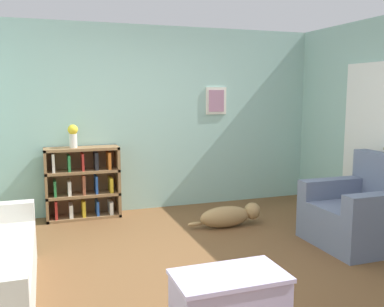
{
  "coord_description": "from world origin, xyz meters",
  "views": [
    {
      "loc": [
        -1.43,
        -3.73,
        1.68
      ],
      "look_at": [
        0.0,
        0.4,
        1.05
      ],
      "focal_mm": 40.0,
      "sensor_mm": 36.0,
      "label": 1
    }
  ],
  "objects": [
    {
      "name": "vase",
      "position": [
        -1.08,
        2.02,
        1.13
      ],
      "size": [
        0.13,
        0.13,
        0.3
      ],
      "color": "silver",
      "rests_on": "bookshelf"
    },
    {
      "name": "wall_back",
      "position": [
        0.0,
        2.25,
        1.3
      ],
      "size": [
        5.6,
        0.13,
        2.6
      ],
      "color": "#93BCB2",
      "rests_on": "ground_plane"
    },
    {
      "name": "recliner_chair",
      "position": [
        1.86,
        -0.01,
        0.35
      ],
      "size": [
        0.95,
        0.96,
        0.99
      ],
      "color": "slate",
      "rests_on": "ground_plane"
    },
    {
      "name": "bookshelf",
      "position": [
        -0.98,
        2.04,
        0.47
      ],
      "size": [
        0.97,
        0.32,
        0.96
      ],
      "color": "olive",
      "rests_on": "ground_plane"
    },
    {
      "name": "dog",
      "position": [
        0.72,
        1.03,
        0.14
      ],
      "size": [
        0.97,
        0.24,
        0.28
      ],
      "color": "#9E7A4C",
      "rests_on": "ground_plane"
    },
    {
      "name": "coffee_table",
      "position": [
        -0.28,
        -1.19,
        0.24
      ],
      "size": [
        0.78,
        0.45,
        0.45
      ],
      "color": "#ADA3CC",
      "rests_on": "ground_plane"
    },
    {
      "name": "ground_plane",
      "position": [
        0.0,
        0.0,
        0.0
      ],
      "size": [
        14.0,
        14.0,
        0.0
      ],
      "primitive_type": "plane",
      "color": "brown"
    }
  ]
}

